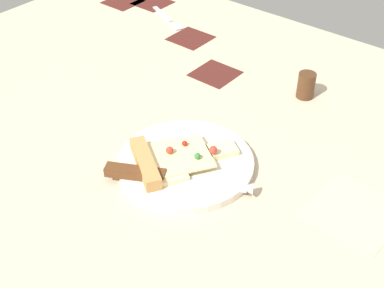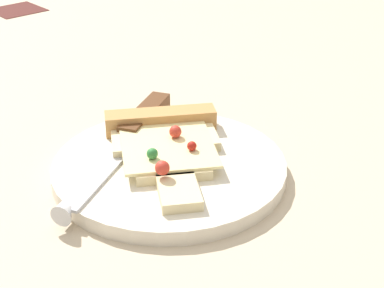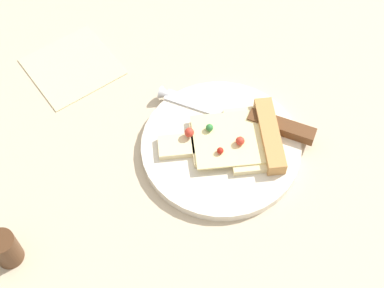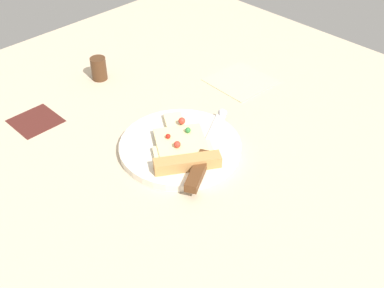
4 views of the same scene
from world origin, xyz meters
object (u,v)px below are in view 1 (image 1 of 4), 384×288
Objects in this scene: knife at (165,176)px; fork at (168,19)px; plate at (186,163)px; pepper_shaker at (306,85)px; pizza_slice at (171,159)px; napkin at (355,211)px.

fork is (-47.48, -40.88, -1.70)cm from knife.
fork is at bearing -135.82° from plate.
pepper_shaker is at bearing 101.42° from fork.
fork is at bearing 164.76° from pizza_slice.
pepper_shaker is 0.36× the size of fork.
pizza_slice is 0.85× the size of knife.
plate is 32.59cm from pepper_shaker.
knife reaches higher than plate.
pizza_slice is 3.52× the size of pepper_shaker.
pizza_slice is 58.81cm from fork.
plate is 1.24× the size of pizza_slice.
knife is (5.77, 0.36, 1.35)cm from plate.
plate is 2.98cm from pizza_slice.
knife is 1.50× the size of fork.
pepper_shaker is 0.41× the size of napkin.
napkin is at bearing 87.05° from fork.
plate is at bearing -8.54° from pepper_shaker.
napkin is (-14.07, 26.88, -1.90)cm from knife.
plate is at bearing 90.15° from pizza_slice.
plate is 1.79× the size of napkin.
pepper_shaker reaches higher than fork.
pepper_shaker reaches higher than napkin.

